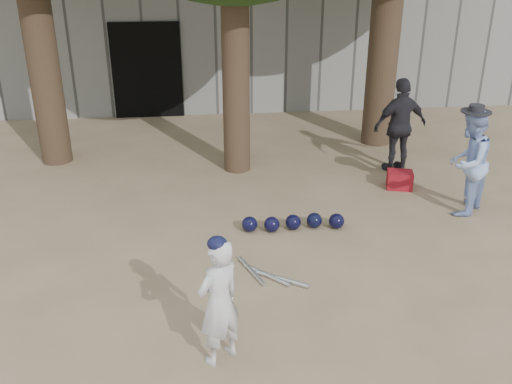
{
  "coord_description": "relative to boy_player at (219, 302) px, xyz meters",
  "views": [
    {
      "loc": [
        -0.12,
        -5.61,
        3.93
      ],
      "look_at": [
        0.6,
        1.0,
        0.95
      ],
      "focal_mm": 40.0,
      "sensor_mm": 36.0,
      "label": 1
    }
  ],
  "objects": [
    {
      "name": "ground",
      "position": [
        -0.02,
        0.99,
        -0.69
      ],
      "size": [
        70.0,
        70.0,
        0.0
      ],
      "primitive_type": "plane",
      "color": "#937C5E",
      "rests_on": "ground"
    },
    {
      "name": "boy_player",
      "position": [
        0.0,
        0.0,
        0.0
      ],
      "size": [
        0.6,
        0.57,
        1.37
      ],
      "primitive_type": "imported",
      "rotation": [
        0.0,
        0.0,
        3.8
      ],
      "color": "silver",
      "rests_on": "ground"
    },
    {
      "name": "spectator_blue",
      "position": [
        3.91,
        3.0,
        0.14
      ],
      "size": [
        1.01,
        1.0,
        1.65
      ],
      "primitive_type": "imported",
      "rotation": [
        0.0,
        0.0,
        3.92
      ],
      "color": "#98B2EB",
      "rests_on": "ground"
    },
    {
      "name": "spectator_dark",
      "position": [
        3.47,
        4.79,
        0.17
      ],
      "size": [
        1.06,
        0.6,
        1.71
      ],
      "primitive_type": "imported",
      "rotation": [
        0.0,
        0.0,
        3.33
      ],
      "color": "black",
      "rests_on": "ground"
    },
    {
      "name": "red_bag",
      "position": [
        3.27,
        4.0,
        -0.54
      ],
      "size": [
        0.49,
        0.41,
        0.3
      ],
      "primitive_type": "cube",
      "rotation": [
        0.0,
        0.0,
        -0.25
      ],
      "color": "#A6161F",
      "rests_on": "ground"
    },
    {
      "name": "back_building",
      "position": [
        -0.02,
        11.32,
        0.81
      ],
      "size": [
        16.0,
        5.24,
        3.0
      ],
      "color": "gray",
      "rests_on": "ground"
    },
    {
      "name": "helmet_row",
      "position": [
        1.2,
        2.7,
        -0.57
      ],
      "size": [
        1.51,
        0.29,
        0.23
      ],
      "color": "black",
      "rests_on": "ground"
    },
    {
      "name": "bat_pile",
      "position": [
        0.66,
        1.47,
        -0.66
      ],
      "size": [
        0.82,
        0.81,
        0.06
      ],
      "color": "silver",
      "rests_on": "ground"
    }
  ]
}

